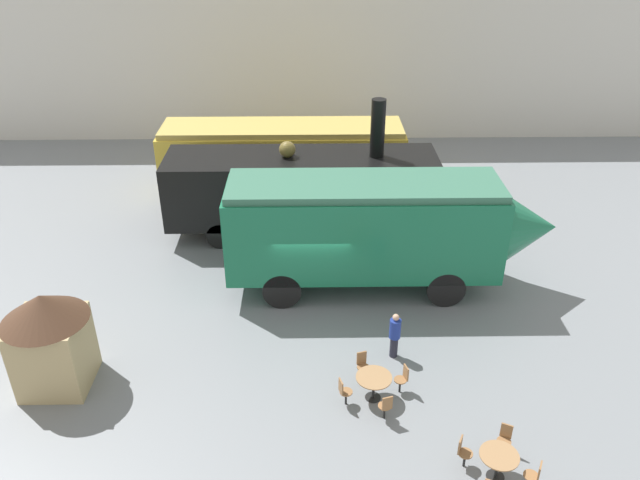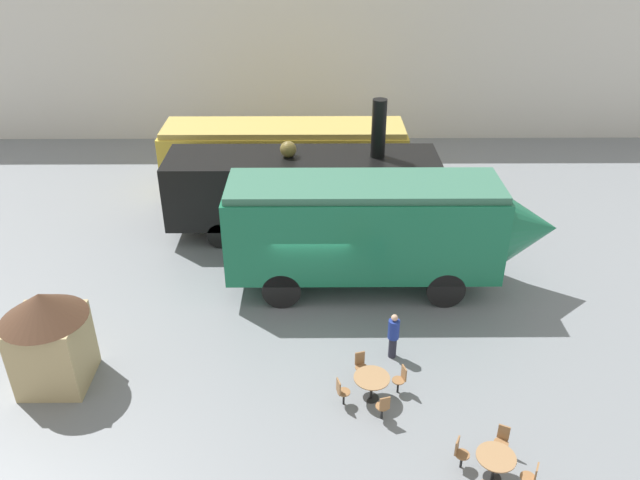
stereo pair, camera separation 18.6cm
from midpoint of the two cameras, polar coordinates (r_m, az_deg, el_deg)
The scene contains 16 objects.
ground_plane at distance 21.82m, azimuth -1.00°, elevation -4.96°, with size 80.00×80.00×0.00m, color gray.
backdrop_wall at distance 34.66m, azimuth -1.10°, elevation 16.32°, with size 44.00×0.15×9.00m.
passenger_coach_vintage at distance 28.69m, azimuth -3.60°, elevation 7.97°, with size 10.94×2.73×3.18m.
steam_locomotive at distance 24.87m, azimuth -1.85°, elevation 4.88°, with size 10.63×2.84×5.54m.
streamlined_locomotive at distance 21.14m, azimuth 5.86°, elevation 1.25°, with size 11.14×2.70×4.03m.
cafe_table_near at distance 16.08m, azimuth 15.68°, elevation -18.74°, with size 0.94×0.94×0.75m.
cafe_table_mid at distance 17.47m, azimuth 4.63°, elevation -12.70°, with size 1.00×1.00×0.75m.
cafe_chair_1 at distance 16.13m, azimuth 18.71°, elevation -19.65°, with size 0.40×0.39×0.87m.
cafe_chair_2 at distance 16.73m, azimuth 16.23°, elevation -16.95°, with size 0.39×0.40×0.87m.
cafe_chair_3 at distance 16.20m, azimuth 12.59°, elevation -18.25°, with size 0.40×0.39×0.87m.
cafe_chair_4 at distance 18.15m, azimuth 3.60°, elevation -11.22°, with size 0.37×0.39×0.87m.
cafe_chair_5 at distance 17.31m, azimuth 1.86°, elevation -13.58°, with size 0.39×0.37×0.87m.
cafe_chair_6 at distance 16.97m, azimuth 5.72°, elevation -14.83°, with size 0.37×0.39×0.87m.
cafe_chair_7 at distance 17.82m, azimuth 7.28°, elevation -12.35°, with size 0.39×0.37×0.87m.
visitor_person at distance 18.78m, azimuth 6.56°, elevation -8.53°, with size 0.34×0.34×1.53m.
ticket_kiosk at distance 18.78m, azimuth -23.77°, elevation -8.02°, with size 2.34×2.34×3.00m.
Camera 1 is at (-0.01, -18.03, 12.28)m, focal length 35.00 mm.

